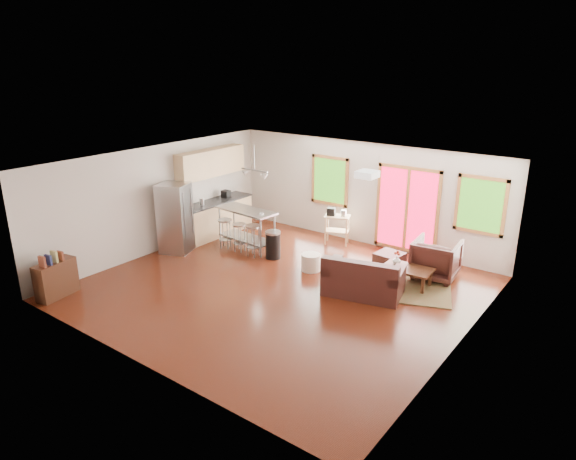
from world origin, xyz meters
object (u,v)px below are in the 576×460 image
Objects in this scene: coffee_table at (407,270)px; kitchen_cart at (336,220)px; refrigerator at (176,218)px; island at (246,222)px; ottoman at (389,261)px; rug at (388,281)px; armchair at (436,257)px; loveseat at (363,280)px.

kitchen_cart is at bearing 153.38° from coffee_table.
island is (1.24, 1.19, -0.16)m from refrigerator.
kitchen_cart reaches higher than ottoman.
refrigerator is at bearing -163.95° from rug.
armchair is 0.58× the size of island.
loveseat is at bearing -47.92° from kitchen_cart.
loveseat is 3.00m from kitchen_cart.
refrigerator is at bearing -155.85° from ottoman.
coffee_table reaches higher than ottoman.
kitchen_cart is at bearing 159.98° from ottoman.
armchair is (0.31, 0.75, 0.13)m from coffee_table.
kitchen_cart is (-2.00, 2.22, 0.33)m from loveseat.
loveseat reaches higher than coffee_table.
loveseat is at bearing 57.24° from armchair.
loveseat is 4.94m from refrigerator.
island reaches higher than loveseat.
ottoman is (-1.01, -0.15, -0.29)m from armchair.
ottoman is at bearing 2.05° from armchair.
island is at bearing -176.14° from rug.
armchair is 0.56× the size of refrigerator.
island reaches higher than coffee_table.
kitchen_cart is at bearing 22.30° from refrigerator.
loveseat is 1.00× the size of refrigerator.
rug is at bearing 43.12° from armchair.
refrigerator is at bearing 15.37° from armchair.
rug is at bearing -65.10° from ottoman.
refrigerator is (-5.02, -1.45, 0.84)m from rug.
island is at bearing -135.78° from kitchen_cart.
kitchen_cart is at bearing 148.10° from rug.
refrigerator is (-5.72, -2.26, 0.38)m from armchair.
rug is 2.48× the size of coffee_table.
ottoman is 0.33× the size of refrigerator.
ottoman is at bearing 2.39° from refrigerator.
armchair is 6.16m from refrigerator.
ottoman is at bearing 14.87° from island.
refrigerator is 4.01m from kitchen_cart.
armchair reaches higher than loveseat.
coffee_table is 1.09× the size of armchair.
island is at bearing -165.13° from ottoman.
rug is at bearing -31.90° from kitchen_cart.
kitchen_cart is (-2.85, 0.52, 0.18)m from armchair.
island is 1.71× the size of kitchen_cart.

